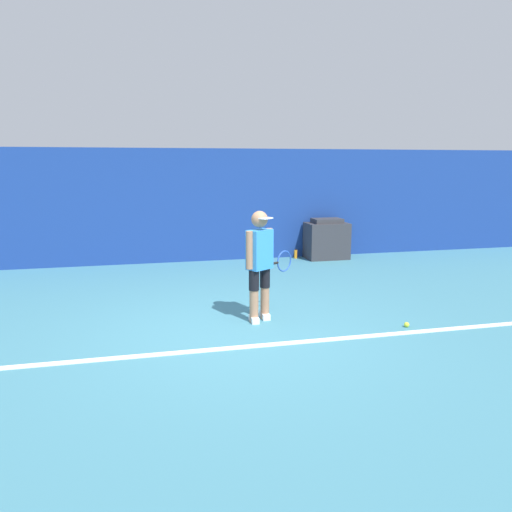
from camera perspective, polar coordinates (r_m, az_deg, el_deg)
The scene contains 7 objects.
ground_plane at distance 6.36m, azimuth -2.31°, elevation -8.82°, with size 24.00×24.00×0.00m, color teal.
back_wall at distance 10.86m, azimuth -7.47°, elevation 5.72°, with size 24.00×0.10×2.42m.
court_baseline at distance 5.89m, azimuth -1.32°, elevation -10.35°, with size 21.60×0.10×0.01m.
tennis_player at distance 6.67m, azimuth 0.48°, elevation -0.58°, with size 0.77×0.57×1.49m.
tennis_ball at distance 6.86m, azimuth 16.84°, elevation -7.52°, with size 0.07×0.07×0.07m.
covered_chair at distance 11.28m, azimuth 8.07°, elevation 1.87°, with size 0.92×0.61×0.90m.
water_bottle at distance 11.27m, azimuth 4.55°, elevation 0.24°, with size 0.07×0.07×0.21m.
Camera 1 is at (-1.17, -5.88, 2.10)m, focal length 35.00 mm.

